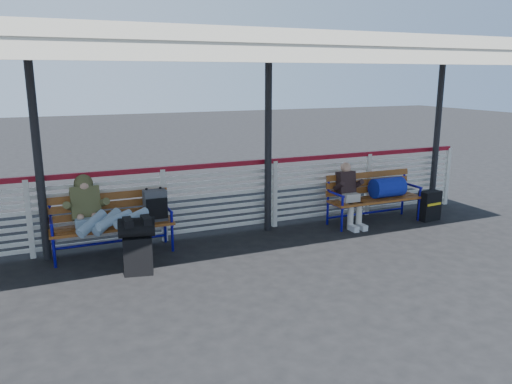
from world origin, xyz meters
name	(u,v)px	position (x,y,z in m)	size (l,w,h in m)	color
ground	(199,283)	(0.00, 0.00, 0.00)	(60.00, 60.00, 0.00)	black
fence	(163,202)	(0.00, 1.90, 0.66)	(12.08, 0.08, 1.24)	silver
canopy	(174,46)	(0.00, 0.87, 3.04)	(12.60, 3.60, 3.16)	silver
luggage_stack	(138,244)	(-0.66, 0.65, 0.44)	(0.53, 0.36, 0.80)	black
bench_left	(127,214)	(-0.64, 1.62, 0.60)	(1.80, 0.56, 0.95)	#9E5D1E
bench_right	(381,190)	(3.93, 1.40, 0.61)	(1.80, 0.56, 0.92)	#9E5D1E
traveler_man	(104,216)	(-1.01, 1.29, 0.70)	(0.94, 1.53, 0.77)	#91AAC4
companion_person	(349,194)	(3.24, 1.40, 0.60)	(0.32, 0.66, 1.15)	beige
suitcase_side	(429,206)	(4.84, 1.10, 0.28)	(0.42, 0.28, 0.56)	black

